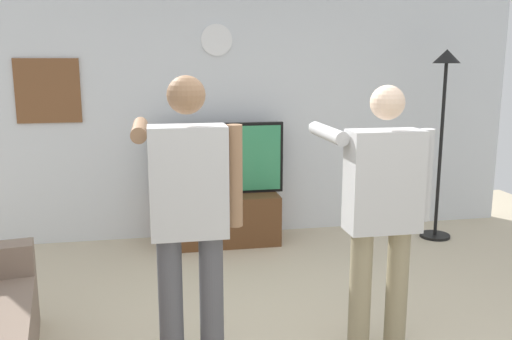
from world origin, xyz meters
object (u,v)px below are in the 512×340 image
(framed_picture, at_px, (48,91))
(person_standing_nearer_lamp, at_px, (189,214))
(television, at_px, (221,159))
(floor_lamp, at_px, (444,105))
(tv_stand, at_px, (222,219))
(wall_clock, at_px, (217,40))
(person_standing_nearer_couch, at_px, (382,205))

(framed_picture, relative_size, person_standing_nearer_lamp, 0.35)
(television, relative_size, floor_lamp, 0.65)
(tv_stand, xyz_separation_m, person_standing_nearer_lamp, (-0.49, -2.48, 0.77))
(television, distance_m, person_standing_nearer_lamp, 2.57)
(television, distance_m, floor_lamp, 2.37)
(person_standing_nearer_lamp, bearing_deg, wall_clock, 79.90)
(television, bearing_deg, wall_clock, 90.00)
(wall_clock, distance_m, person_standing_nearer_couch, 2.96)
(tv_stand, distance_m, floor_lamp, 2.58)
(person_standing_nearer_couch, bearing_deg, wall_clock, 105.04)
(wall_clock, bearing_deg, person_standing_nearer_lamp, -100.10)
(tv_stand, bearing_deg, framed_picture, 170.10)
(framed_picture, distance_m, person_standing_nearer_couch, 3.63)
(floor_lamp, bearing_deg, wall_clock, 166.55)
(television, distance_m, person_standing_nearer_couch, 2.51)
(wall_clock, bearing_deg, television, -90.00)
(television, bearing_deg, framed_picture, 171.63)
(tv_stand, height_order, television, television)
(person_standing_nearer_lamp, bearing_deg, tv_stand, 78.74)
(wall_clock, bearing_deg, person_standing_nearer_couch, -74.96)
(tv_stand, height_order, person_standing_nearer_lamp, person_standing_nearer_lamp)
(wall_clock, relative_size, person_standing_nearer_lamp, 0.18)
(television, height_order, person_standing_nearer_couch, person_standing_nearer_couch)
(tv_stand, relative_size, person_standing_nearer_lamp, 0.64)
(person_standing_nearer_lamp, bearing_deg, framed_picture, 113.37)
(floor_lamp, distance_m, person_standing_nearer_couch, 2.66)
(wall_clock, xyz_separation_m, person_standing_nearer_couch, (0.71, -2.65, -1.09))
(tv_stand, height_order, floor_lamp, floor_lamp)
(tv_stand, bearing_deg, wall_clock, 90.00)
(television, xyz_separation_m, floor_lamp, (2.29, -0.30, 0.54))
(framed_picture, distance_m, person_standing_nearer_lamp, 3.07)
(person_standing_nearer_lamp, height_order, person_standing_nearer_couch, person_standing_nearer_lamp)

